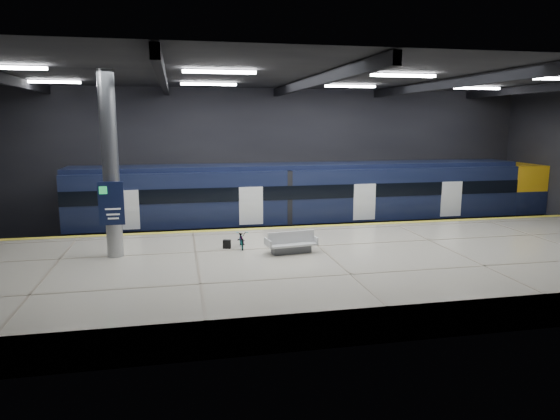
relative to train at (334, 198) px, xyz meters
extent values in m
plane|color=black|center=(-2.75, -5.50, -2.06)|extent=(30.00, 30.00, 0.00)
cube|color=black|center=(-2.75, 2.50, 1.94)|extent=(30.00, 0.10, 8.00)
cube|color=black|center=(-2.75, -13.50, 1.94)|extent=(30.00, 0.10, 8.00)
cube|color=black|center=(-2.75, -5.50, 5.94)|extent=(30.00, 16.00, 0.10)
cube|color=black|center=(-8.75, -5.50, 5.69)|extent=(0.25, 16.00, 0.40)
cube|color=black|center=(-2.75, -5.50, 5.69)|extent=(0.25, 16.00, 0.40)
cube|color=black|center=(3.25, -5.50, 5.69)|extent=(0.25, 16.00, 0.40)
cube|color=white|center=(-13.75, -7.50, 5.82)|extent=(2.60, 0.18, 0.10)
cube|color=white|center=(-6.75, -7.50, 5.82)|extent=(2.60, 0.18, 0.10)
cube|color=white|center=(0.25, -7.50, 5.82)|extent=(2.60, 0.18, 0.10)
cube|color=white|center=(-13.75, -1.50, 5.82)|extent=(2.60, 0.18, 0.10)
cube|color=white|center=(-6.75, -1.50, 5.82)|extent=(2.60, 0.18, 0.10)
cube|color=white|center=(0.25, -1.50, 5.82)|extent=(2.60, 0.18, 0.10)
cube|color=white|center=(7.25, -1.50, 5.82)|extent=(2.60, 0.18, 0.10)
cube|color=beige|center=(-2.75, -8.00, -1.51)|extent=(30.00, 11.00, 1.10)
cube|color=yellow|center=(-2.75, -2.75, -0.95)|extent=(30.00, 0.40, 0.01)
cube|color=gray|center=(-2.75, -0.72, -1.98)|extent=(30.00, 0.08, 0.16)
cube|color=gray|center=(-2.75, 0.72, -1.98)|extent=(30.00, 0.08, 0.16)
cube|color=black|center=(-1.80, 0.00, -1.51)|extent=(24.00, 2.58, 0.80)
cube|color=black|center=(-1.80, 0.00, 0.27)|extent=(24.00, 2.80, 2.75)
cube|color=black|center=(-1.80, 0.00, 1.76)|extent=(24.00, 2.30, 0.24)
cube|color=black|center=(-1.80, -1.41, 0.54)|extent=(24.00, 0.04, 0.70)
cube|color=white|center=(1.20, -1.41, -0.06)|extent=(1.20, 0.05, 1.90)
cube|color=#F2AC14|center=(11.20, 0.00, 0.27)|extent=(2.00, 2.80, 2.75)
ellipsoid|color=#F2AC14|center=(13.80, 0.00, -0.21)|extent=(3.60, 2.52, 1.90)
cube|color=black|center=(11.50, 0.00, 0.44)|extent=(1.60, 2.38, 0.80)
cube|color=#595B60|center=(-4.11, -7.41, -0.82)|extent=(1.57, 0.66, 0.28)
cube|color=silver|center=(-4.11, -7.41, -0.60)|extent=(1.99, 1.04, 0.08)
cube|color=silver|center=(-4.11, -7.41, -0.33)|extent=(1.89, 0.32, 0.47)
cube|color=silver|center=(-5.05, -7.53, -0.48)|extent=(0.16, 0.81, 0.28)
cube|color=silver|center=(-3.17, -7.29, -0.48)|extent=(0.16, 0.81, 0.28)
imported|color=#99999E|center=(-5.89, -6.18, -0.59)|extent=(0.54, 1.41, 0.73)
cube|color=black|center=(-6.49, -6.18, -0.78)|extent=(0.34, 0.27, 0.35)
cylinder|color=#9EA0A5|center=(-10.75, -6.50, 2.49)|extent=(0.60, 0.60, 6.90)
cube|color=#0F1738|center=(-10.75, -6.92, 1.14)|extent=(0.90, 0.12, 1.60)
camera|label=1|loc=(-8.34, -25.77, 4.08)|focal=32.00mm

